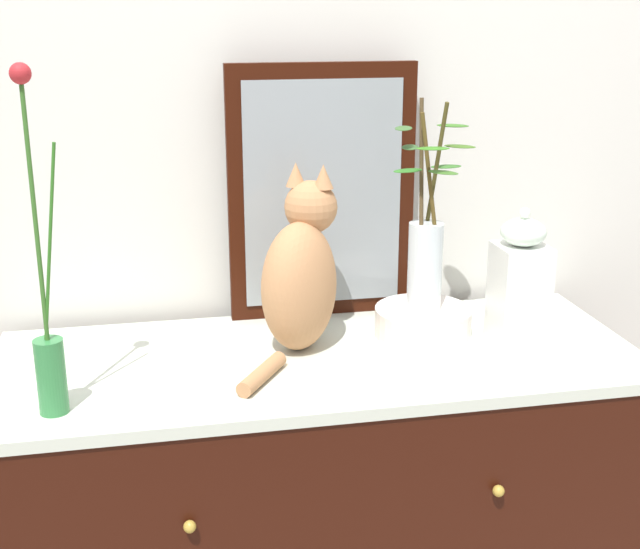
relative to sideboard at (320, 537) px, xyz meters
The scene contains 8 objects.
wall_back 0.91m from the sideboard, 90.00° to the left, with size 4.40×0.08×2.60m, color silver.
sideboard is the anchor object (origin of this frame).
mirror_leaning 0.80m from the sideboard, 77.34° to the left, with size 0.44×0.03×0.59m.
cat_sitting 0.62m from the sideboard, 120.70° to the left, with size 0.29×0.37×0.40m.
vase_slim_green 0.82m from the sideboard, 162.55° to the right, with size 0.07×0.05×0.63m.
bowl_porcelain 0.55m from the sideboard, 15.15° to the left, with size 0.22×0.22×0.06m, color white.
vase_glass_clear 0.70m from the sideboard, 14.95° to the left, with size 0.20×0.14×0.47m.
jar_lidded_porcelain 0.74m from the sideboard, ahead, with size 0.11×0.11×0.31m.
Camera 1 is at (-0.34, -1.67, 1.63)m, focal length 48.39 mm.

